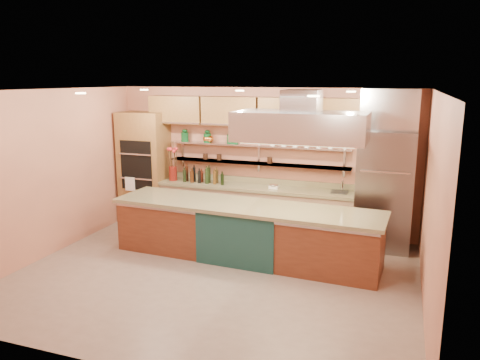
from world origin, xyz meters
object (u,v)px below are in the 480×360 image
at_px(flower_vase, 173,173).
at_px(island, 245,232).
at_px(green_canister, 234,139).
at_px(refrigerator, 384,190).
at_px(kitchen_scale, 274,186).
at_px(copper_kettle, 209,139).

bearing_deg(flower_vase, island, -32.89).
xyz_separation_m(island, green_canister, (-0.75, 1.51, 1.35)).
bearing_deg(island, green_canister, 119.14).
distance_m(refrigerator, island, 2.56).
bearing_deg(kitchen_scale, flower_vase, -160.74).
xyz_separation_m(refrigerator, copper_kettle, (-3.41, 0.23, 0.74)).
relative_size(flower_vase, kitchen_scale, 1.70).
distance_m(refrigerator, kitchen_scale, 2.00).
height_order(flower_vase, copper_kettle, copper_kettle).
xyz_separation_m(refrigerator, green_canister, (-2.88, 0.23, 0.76)).
xyz_separation_m(copper_kettle, green_canister, (0.52, 0.00, 0.03)).
height_order(refrigerator, flower_vase, refrigerator).
distance_m(island, green_canister, 2.16).
height_order(island, copper_kettle, copper_kettle).
relative_size(copper_kettle, green_canister, 0.88).
xyz_separation_m(flower_vase, green_canister, (1.25, 0.22, 0.74)).
bearing_deg(island, copper_kettle, 132.93).
height_order(island, green_canister, green_canister).
height_order(flower_vase, kitchen_scale, flower_vase).
bearing_deg(refrigerator, island, -149.13).
bearing_deg(flower_vase, green_canister, 10.02).
height_order(kitchen_scale, copper_kettle, copper_kettle).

